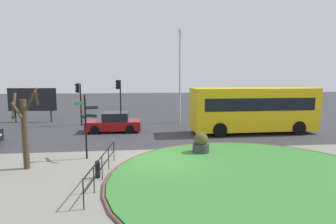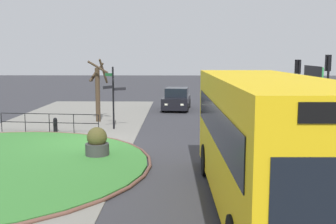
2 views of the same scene
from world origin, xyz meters
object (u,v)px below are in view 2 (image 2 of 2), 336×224
Objects in this scene: bus_yellow at (265,140)px; street_tree_bare at (98,89)px; traffic_light_far at (298,77)px; billboard_left at (313,82)px; signpost_directional at (113,93)px; bollard_foreground at (55,125)px; car_near_lane at (177,100)px; car_far_lane at (251,119)px; traffic_light_near at (328,76)px; planter_near_signpost at (97,144)px.

bus_yellow is 14.86m from street_tree_bare.
traffic_light_far is 0.82× the size of billboard_left.
signpost_directional is at bearing -57.02° from billboard_left.
bollard_foreground is 0.08× the size of bus_yellow.
bollard_foreground is at bearing -58.92° from billboard_left.
bus_yellow reaches higher than billboard_left.
bus_yellow is 2.55× the size of traffic_light_far.
traffic_light_far is 5.25m from billboard_left.
bus_yellow is 2.21× the size of car_near_lane.
car_near_lane reaches higher than car_far_lane.
traffic_light_near is 1.08× the size of traffic_light_far.
bus_yellow is 14.15m from traffic_light_far.
car_near_lane is 9.34m from billboard_left.
planter_near_signpost is at bearing -7.44° from car_near_lane.
billboard_left is (-7.02, 12.48, 0.13)m from signpost_directional.
car_near_lane is at bearing 51.14° from traffic_light_near.
car_far_lane reaches higher than planter_near_signpost.
bus_yellow reaches higher than car_far_lane.
street_tree_bare is (5.43, -4.50, 1.19)m from car_near_lane.
billboard_left is (0.79, 9.21, 1.31)m from car_near_lane.
car_far_lane is at bearing 83.76° from signpost_directional.
planter_near_signpost is (5.85, 0.28, -1.36)m from signpost_directional.
bus_yellow is at bearing 45.16° from planter_near_signpost.
traffic_light_far is at bearing 159.51° from bus_yellow.
planter_near_signpost is at bearing -39.86° from billboard_left.
car_near_lane is (-7.82, 3.27, -1.19)m from signpost_directional.
car_near_lane reaches higher than planter_near_signpost.
bollard_foreground is 13.51m from traffic_light_near.
billboard_left is (-4.63, 2.40, -0.61)m from traffic_light_far.
signpost_directional is 10.39m from traffic_light_far.
traffic_light_near is (8.73, 7.25, 2.11)m from car_near_lane.
bus_yellow is (10.93, 5.38, -0.12)m from signpost_directional.
traffic_light_near is (-10.01, 5.14, 1.04)m from bus_yellow.
car_near_lane is 11.54m from traffic_light_near.
car_near_lane is at bearing 42.53° from traffic_light_far.
signpost_directional is at bearing -177.31° from planter_near_signpost.
traffic_light_near is 8.22m from billboard_left.
billboard_left is at bearing 117.46° from bollard_foreground.
car_near_lane is at bearing 145.29° from bollard_foreground.
signpost_directional is at bearing 84.21° from car_far_lane.
traffic_light_far reaches higher than car_far_lane.
car_near_lane is 9.33m from car_far_lane.
street_tree_bare is at bearing 154.96° from bollard_foreground.
bus_yellow is 18.89m from car_near_lane.
bus_yellow is 2.09× the size of billboard_left.
car_near_lane reaches higher than bollard_foreground.
signpost_directional is at bearing -17.79° from car_near_lane.
billboard_left is at bearing 119.36° from signpost_directional.
traffic_light_far reaches higher than bus_yellow.
traffic_light_far is 12.99m from planter_near_signpost.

